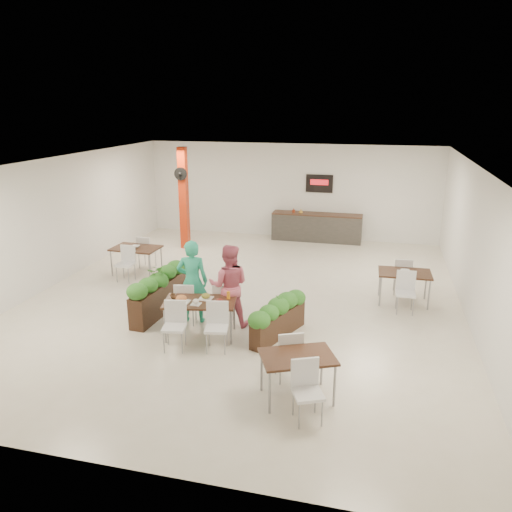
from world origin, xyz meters
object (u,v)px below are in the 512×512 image
Objects in this scene: diner_woman at (229,286)px; side_table_a at (136,252)px; planter_right at (278,315)px; side_table_b at (404,277)px; planter_left at (159,290)px; main_table at (200,306)px; side_table_c at (297,363)px; diner_man at (192,281)px; service_counter at (317,227)px; red_column at (184,197)px.

side_table_a is at bearing -47.59° from diner_woman.
side_table_a is (-4.52, 2.85, 0.16)m from planter_right.
diner_woman is at bearing 163.89° from planter_right.
side_table_a is at bearing 147.74° from planter_right.
side_table_a is 1.00× the size of side_table_b.
planter_left is 2.85m from planter_right.
main_table is at bearing -45.08° from side_table_a.
main_table is 2.83m from side_table_c.
side_table_b is 0.99× the size of side_table_c.
side_table_b is (4.00, 2.81, -0.01)m from main_table.
side_table_c is at bearing 126.92° from diner_man.
service_counter is 7.48m from planter_right.
planter_left is 1.34× the size of planter_right.
service_counter is 1.84× the size of side_table_a.
red_column reaches higher than service_counter.
diner_woman reaches higher than side_table_c.
side_table_c is (5.24, -4.91, -0.01)m from side_table_a.
main_table is 1.12× the size of side_table_a.
side_table_b is 4.86m from side_table_c.
diner_man is at bearing -103.45° from service_counter.
red_column is at bearing -70.67° from diner_woman.
planter_right is 3.50m from side_table_b.
side_table_a is (-2.60, 2.53, -0.26)m from diner_man.
diner_man is 0.84× the size of planter_left.
planter_left is (-1.28, 0.87, -0.10)m from main_table.
diner_man reaches higher than side_table_c.
planter_right is at bearing 152.93° from diner_woman.
side_table_a is at bearing 112.42° from side_table_c.
planter_left is at bearing -18.15° from diner_woman.
diner_man is at bearing 170.45° from planter_right.
planter_left is at bearing -51.78° from side_table_a.
side_table_b reaches higher than planter_right.
side_table_c is at bearing 116.65° from diner_woman.
service_counter is at bearing 116.44° from side_table_b.
diner_man reaches higher than planter_right.
red_column reaches higher than planter_left.
red_column is at bearing 98.28° from side_table_c.
planter_left is 1.30× the size of side_table_c.
side_table_b is (2.47, 2.47, 0.15)m from planter_right.
service_counter is 5.67m from side_table_b.
red_column is 5.81m from diner_man.
red_column is 2.00× the size of planter_right.
planter_right is at bearing -30.56° from side_table_a.
red_column is 1.07× the size of service_counter.
side_table_a is at bearing 175.16° from side_table_b.
side_table_c is (3.52, -2.60, 0.09)m from planter_left.
planter_right is at bearing -53.15° from red_column.
planter_right is 0.98× the size of side_table_a.
diner_woman is at bearing -59.71° from red_column.
red_column is 9.17m from side_table_c.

